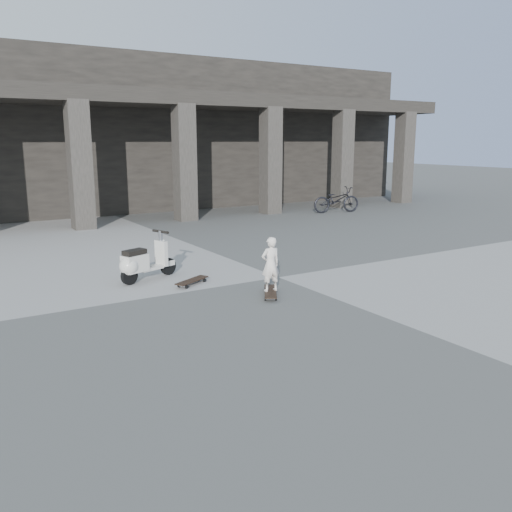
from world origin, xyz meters
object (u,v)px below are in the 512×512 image
child (271,264)px  scooter (140,263)px  bicycle (336,200)px  skateboard_spare (192,281)px  longboard (270,292)px

child → scooter: size_ratio=0.74×
bicycle → skateboard_spare: bearing=139.5°
longboard → scooter: scooter is taller
scooter → bicycle: (10.21, 6.15, 0.11)m
scooter → child: bearing=-72.6°
longboard → bicycle: size_ratio=0.46×
skateboard_spare → bicycle: bicycle is taller
longboard → child: 0.52m
child → scooter: bearing=-48.3°
bicycle → scooter: bearing=134.4°
longboard → skateboard_spare: bearing=63.8°
longboard → bicycle: bicycle is taller
skateboard_spare → child: size_ratio=0.83×
longboard → bicycle: (8.53, 8.34, 0.43)m
child → bicycle: child is taller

